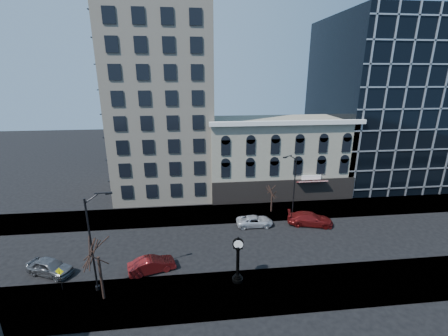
{
  "coord_description": "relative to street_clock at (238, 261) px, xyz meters",
  "views": [
    {
      "loc": [
        -1.78,
        -29.98,
        18.73
      ],
      "look_at": [
        2.0,
        4.0,
        8.0
      ],
      "focal_mm": 24.0,
      "sensor_mm": 36.0,
      "label": 1
    }
  ],
  "objects": [
    {
      "name": "cream_tower",
      "position": [
        -8.23,
        25.37,
        17.1
      ],
      "size": [
        15.9,
        15.4,
        42.5
      ],
      "color": "beige",
      "rests_on": "ground"
    },
    {
      "name": "car_near_a",
      "position": [
        -18.03,
        3.17,
        -1.43
      ],
      "size": [
        5.0,
        3.57,
        1.58
      ],
      "primitive_type": "imported",
      "rotation": [
        0.0,
        0.0,
        1.16
      ],
      "color": "#595B60",
      "rests_on": "ground"
    },
    {
      "name": "bare_tree_near",
      "position": [
        -11.91,
        -1.03,
        2.92
      ],
      "size": [
        3.87,
        3.87,
        6.65
      ],
      "color": "black",
      "rests_on": "sidewalk_near"
    },
    {
      "name": "car_far_b",
      "position": [
        11.07,
        10.05,
        -1.39
      ],
      "size": [
        6.13,
        3.7,
        1.66
      ],
      "primitive_type": "imported",
      "rotation": [
        0.0,
        0.0,
        1.32
      ],
      "color": "maroon",
      "rests_on": "ground"
    },
    {
      "name": "victorian_row",
      "position": [
        9.89,
        22.38,
        3.77
      ],
      "size": [
        22.6,
        11.19,
        12.5
      ],
      "color": "gray",
      "rests_on": "ground"
    },
    {
      "name": "car_near_b",
      "position": [
        -8.2,
        2.48,
        -1.47
      ],
      "size": [
        4.84,
        2.85,
        1.51
      ],
      "primitive_type": "imported",
      "rotation": [
        0.0,
        0.0,
        1.86
      ],
      "color": "maroon",
      "rests_on": "ground"
    },
    {
      "name": "glass_office",
      "position": [
        29.88,
        27.39,
        11.78
      ],
      "size": [
        20.0,
        20.15,
        28.0
      ],
      "color": "black",
      "rests_on": "ground"
    },
    {
      "name": "sidewalk_near",
      "position": [
        -2.12,
        -1.51,
        -2.16
      ],
      "size": [
        160.0,
        6.0,
        0.12
      ],
      "primitive_type": "cube",
      "color": "#98978A",
      "rests_on": "ground"
    },
    {
      "name": "street_lamp_far",
      "position": [
        8.92,
        12.24,
        4.66
      ],
      "size": [
        2.2,
        1.1,
        8.96
      ],
      "rotation": [
        0.0,
        0.0,
        3.54
      ],
      "color": "black",
      "rests_on": "sidewalk_far"
    },
    {
      "name": "sidewalk_far",
      "position": [
        -2.12,
        14.49,
        -2.16
      ],
      "size": [
        160.0,
        6.0,
        0.12
      ],
      "primitive_type": "cube",
      "color": "#98978A",
      "rests_on": "ground"
    },
    {
      "name": "street_clock",
      "position": [
        0.0,
        0.0,
        0.0
      ],
      "size": [
        1.05,
        1.05,
        4.65
      ],
      "rotation": [
        0.0,
        0.0,
        -0.2
      ],
      "color": "black",
      "rests_on": "sidewalk_near"
    },
    {
      "name": "ground",
      "position": [
        -2.12,
        6.49,
        -2.22
      ],
      "size": [
        160.0,
        160.0,
        0.0
      ],
      "primitive_type": "plane",
      "color": "black",
      "rests_on": "ground"
    },
    {
      "name": "bare_tree_far",
      "position": [
        7.06,
        14.28,
        1.31
      ],
      "size": [
        2.64,
        2.64,
        4.54
      ],
      "color": "black",
      "rests_on": "sidewalk_far"
    },
    {
      "name": "car_far_a",
      "position": [
        3.88,
        10.58,
        -1.57
      ],
      "size": [
        4.72,
        2.2,
        1.31
      ],
      "primitive_type": "imported",
      "rotation": [
        0.0,
        0.0,
        1.56
      ],
      "color": "silver",
      "rests_on": "ground"
    },
    {
      "name": "warning_sign",
      "position": [
        -15.91,
        0.49,
        -0.51
      ],
      "size": [
        0.75,
        0.16,
        2.32
      ],
      "rotation": [
        0.0,
        0.0,
        -0.16
      ],
      "color": "black",
      "rests_on": "sidewalk_near"
    },
    {
      "name": "street_lamp_near",
      "position": [
        -12.09,
        0.35,
        5.02
      ],
      "size": [
        2.36,
        1.01,
        9.44
      ],
      "rotation": [
        0.0,
        0.0,
        0.32
      ],
      "color": "black",
      "rests_on": "sidewalk_near"
    }
  ]
}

